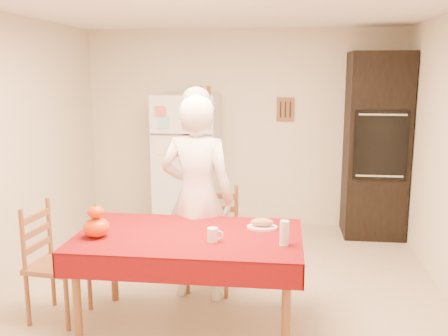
% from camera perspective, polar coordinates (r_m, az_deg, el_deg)
% --- Properties ---
extents(floor, '(4.50, 4.50, 0.00)m').
position_cam_1_polar(floor, '(4.61, -0.47, -14.36)').
color(floor, '#C2A98C').
rests_on(floor, ground).
extents(room_shell, '(4.02, 4.52, 2.51)m').
position_cam_1_polar(room_shell, '(4.18, -0.49, 6.17)').
color(room_shell, beige).
rests_on(room_shell, ground).
extents(refrigerator, '(0.75, 0.74, 1.70)m').
position_cam_1_polar(refrigerator, '(6.23, -4.21, 0.57)').
color(refrigerator, white).
rests_on(refrigerator, floor).
extents(oven_cabinet, '(0.70, 0.62, 2.20)m').
position_cam_1_polar(oven_cabinet, '(6.22, 16.95, 2.44)').
color(oven_cabinet, black).
rests_on(oven_cabinet, floor).
extents(dining_table, '(1.70, 1.00, 0.76)m').
position_cam_1_polar(dining_table, '(3.83, -4.03, -8.55)').
color(dining_table, brown).
rests_on(dining_table, floor).
extents(chair_far, '(0.48, 0.46, 0.95)m').
position_cam_1_polar(chair_far, '(4.63, -1.11, -7.48)').
color(chair_far, brown).
rests_on(chair_far, floor).
extents(chair_left, '(0.44, 0.46, 0.95)m').
position_cam_1_polar(chair_left, '(4.29, -19.25, -9.65)').
color(chair_left, brown).
rests_on(chair_left, floor).
extents(seated_woman, '(0.71, 0.51, 1.79)m').
position_cam_1_polar(seated_woman, '(4.31, -3.07, -3.49)').
color(seated_woman, white).
rests_on(seated_woman, floor).
extents(coffee_mug, '(0.08, 0.08, 0.10)m').
position_cam_1_polar(coffee_mug, '(3.64, -1.30, -7.64)').
color(coffee_mug, white).
rests_on(coffee_mug, dining_table).
extents(pumpkin_lower, '(0.20, 0.20, 0.15)m').
position_cam_1_polar(pumpkin_lower, '(3.84, -14.38, -6.59)').
color(pumpkin_lower, '#ED4005').
rests_on(pumpkin_lower, dining_table).
extents(pumpkin_upper, '(0.12, 0.12, 0.09)m').
position_cam_1_polar(pumpkin_upper, '(3.81, -14.47, -4.87)').
color(pumpkin_upper, '#CF5204').
rests_on(pumpkin_upper, pumpkin_lower).
extents(wine_glass, '(0.07, 0.07, 0.18)m').
position_cam_1_polar(wine_glass, '(3.58, 6.92, -7.37)').
color(wine_glass, white).
rests_on(wine_glass, dining_table).
extents(bread_plate, '(0.24, 0.24, 0.02)m').
position_cam_1_polar(bread_plate, '(3.95, 4.37, -6.77)').
color(bread_plate, white).
rests_on(bread_plate, dining_table).
extents(bread_loaf, '(0.18, 0.10, 0.06)m').
position_cam_1_polar(bread_loaf, '(3.94, 4.38, -6.21)').
color(bread_loaf, '#A77A52').
rests_on(bread_loaf, bread_plate).
extents(spice_jar_left, '(0.05, 0.05, 0.10)m').
position_cam_1_polar(spice_jar_left, '(6.17, -3.66, 8.89)').
color(spice_jar_left, '#8D5B19').
rests_on(spice_jar_left, refrigerator).
extents(spice_jar_mid, '(0.05, 0.05, 0.10)m').
position_cam_1_polar(spice_jar_mid, '(6.15, -2.66, 8.90)').
color(spice_jar_mid, brown).
rests_on(spice_jar_mid, refrigerator).
extents(spice_jar_right, '(0.05, 0.05, 0.10)m').
position_cam_1_polar(spice_jar_right, '(6.13, -1.78, 8.90)').
color(spice_jar_right, brown).
rests_on(spice_jar_right, refrigerator).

